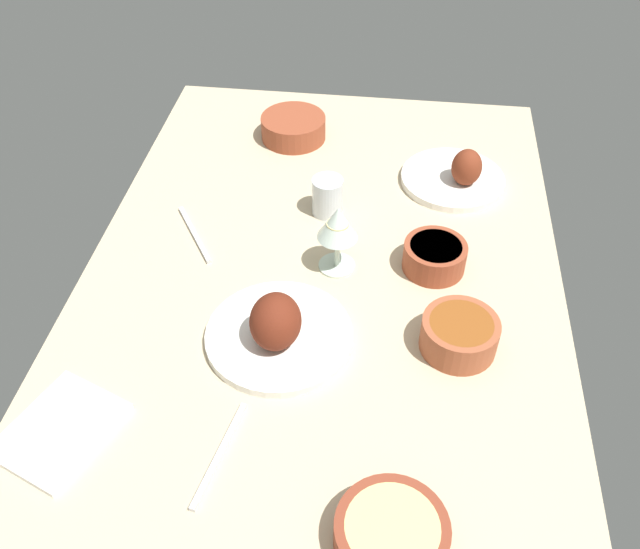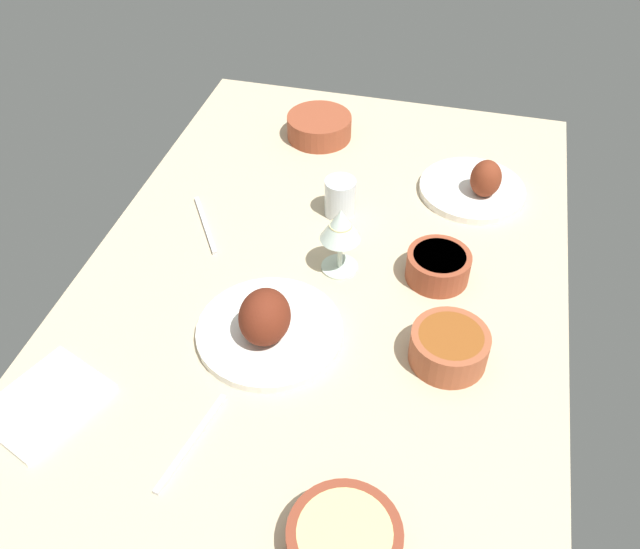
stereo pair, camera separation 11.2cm
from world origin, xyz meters
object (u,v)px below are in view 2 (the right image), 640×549
Objects in this scene: plate_far_side at (268,325)px; water_tumbler at (340,197)px; fork_loose at (205,225)px; bowl_sauce at (319,126)px; bowl_potatoes at (344,540)px; wine_glass at (341,228)px; folded_napkin at (45,402)px; spoon_loose at (192,442)px; bowl_soup at (449,346)px; plate_near_viewer at (476,186)px; bowl_onions at (438,265)px.

water_tumbler is (36.58, -4.13, 0.91)cm from plate_far_side.
bowl_sauce is at bearing 126.91° from fork_loose.
bowl_sauce reaches higher than bowl_potatoes.
folded_napkin is at bearing 138.26° from wine_glass.
spoon_loose is at bearing -178.41° from bowl_sauce.
bowl_sauce is 1.09× the size of wine_glass.
fork_loose is (-38.24, 14.24, -2.59)cm from bowl_sauce.
bowl_soup is 56.73cm from fork_loose.
wine_glass is 1.73× the size of water_tumbler.
plate_near_viewer is 1.23× the size of fork_loose.
bowl_onions and bowl_sauce have the same top height.
bowl_onions is 71.33cm from folded_napkin.
plate_near_viewer reaches higher than bowl_sauce.
water_tumbler reaches higher than bowl_sauce.
fork_loose is (22.86, 51.84, -2.85)cm from bowl_soup.
spoon_loose is (-45.17, 30.99, -2.62)cm from bowl_onions.
fork_loose is at bearing 39.97° from plate_far_side.
plate_near_viewer is at bearing -9.63° from bowl_onions.
bowl_onions is 0.85× the size of wine_glass.
bowl_sauce is 88.86cm from folded_napkin.
bowl_potatoes reaches higher than fork_loose.
wine_glass is at bearing 52.27° from bowl_soup.
plate_near_viewer is at bearing -37.66° from wine_glass.
bowl_potatoes is 71.73cm from water_tumbler.
folded_napkin reaches higher than spoon_loose.
wine_glass is 0.75× the size of spoon_loose.
bowl_onions is 0.65× the size of fork_loose.
folded_napkin is at bearing 126.53° from plate_far_side.
plate_near_viewer reaches higher than bowl_potatoes.
plate_far_side is at bearing 173.56° from water_tumbler.
bowl_soup is at bearing -148.39° from bowl_sauce.
bowl_potatoes is (-33.16, -20.86, -0.47)cm from plate_far_side.
bowl_onions is 26.34cm from water_tumbler.
wine_glass reaches higher than plate_near_viewer.
plate_far_side reaches higher than plate_near_viewer.
bowl_onions is 0.68× the size of folded_napkin.
plate_far_side is at bearing 179.32° from spoon_loose.
wine_glass is at bearing 142.34° from plate_near_viewer.
bowl_potatoes is 1.17× the size of bowl_soup.
bowl_onions reaches higher than fork_loose.
bowl_potatoes is at bearing 173.13° from plate_near_viewer.
spoon_loose is at bearing 153.92° from plate_near_viewer.
bowl_onions is 47.84cm from fork_loose.
plate_near_viewer is 1.30× the size of folded_napkin.
spoon_loose is (-59.58, 8.96, -3.65)cm from water_tumbler.
plate_near_viewer is 57.75cm from fork_loose.
bowl_soup is (35.92, -9.50, 0.58)cm from bowl_potatoes.
plate_near_viewer reaches higher than folded_napkin.
bowl_soup is 1.60× the size of water_tumbler.
bowl_sauce is (61.10, 37.60, -0.26)cm from bowl_soup.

